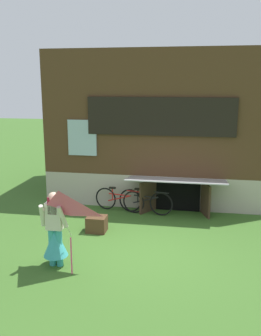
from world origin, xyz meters
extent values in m
plane|color=#386023|center=(0.00, 0.00, 0.00)|extent=(60.00, 60.00, 0.00)
cube|color=#ADA393|center=(0.00, 5.21, 0.52)|extent=(7.33, 4.42, 1.04)
cube|color=#4C331E|center=(0.00, 5.21, 2.93)|extent=(7.33, 4.42, 3.77)
cube|color=black|center=(0.00, 2.96, 2.86)|extent=(4.37, 0.08, 1.12)
cube|color=#9EB7C6|center=(0.00, 2.98, 2.86)|extent=(4.21, 0.04, 1.00)
cube|color=#9EB7C6|center=(-2.40, 2.97, 2.18)|extent=(0.90, 0.06, 1.10)
cube|color=black|center=(0.54, 2.98, 0.48)|extent=(1.40, 0.03, 0.96)
cube|color=#3D2B1E|center=(-0.31, 2.70, 0.48)|extent=(0.44, 0.61, 0.96)
cube|color=#3D2B1E|center=(1.39, 2.70, 0.48)|extent=(0.29, 0.68, 0.96)
cube|color=#B2B2B7|center=(0.54, 2.45, 1.09)|extent=(2.85, 1.09, 0.18)
cylinder|color=teal|center=(-1.88, -1.02, 0.41)|extent=(0.14, 0.14, 0.83)
cylinder|color=teal|center=(-1.72, -1.02, 0.41)|extent=(0.14, 0.14, 0.83)
cone|color=teal|center=(-1.80, -1.02, 0.54)|extent=(0.52, 0.52, 0.62)
cube|color=beige|center=(-1.80, -1.02, 1.12)|extent=(0.34, 0.20, 0.59)
cylinder|color=beige|center=(-2.02, -1.12, 1.15)|extent=(0.17, 0.33, 0.54)
cylinder|color=beige|center=(-1.58, -1.12, 1.15)|extent=(0.17, 0.33, 0.54)
cube|color=maroon|center=(-1.80, -1.08, 1.36)|extent=(0.20, 0.08, 0.36)
sphere|color=#D8AD8E|center=(-1.80, -1.02, 1.52)|extent=(0.22, 0.22, 0.22)
pyramid|color=#E54C7F|center=(-1.48, -1.57, 1.40)|extent=(1.04, 0.73, 0.71)
cylinder|color=beige|center=(-1.45, -1.27, 1.02)|extent=(0.01, 0.57, 0.63)
cylinder|color=#E54C7F|center=(-1.35, -1.32, 0.40)|extent=(0.03, 0.03, 0.80)
torus|color=black|center=(0.12, 2.45, 0.35)|extent=(0.71, 0.17, 0.71)
torus|color=black|center=(-0.83, 2.62, 0.35)|extent=(0.71, 0.17, 0.71)
cylinder|color=black|center=(-0.36, 2.53, 0.54)|extent=(0.72, 0.16, 0.04)
cylinder|color=black|center=(-0.36, 2.53, 0.42)|extent=(0.79, 0.17, 0.29)
cylinder|color=black|center=(-0.60, 2.57, 0.54)|extent=(0.04, 0.04, 0.40)
cube|color=black|center=(-0.60, 2.57, 0.74)|extent=(0.20, 0.08, 0.05)
cylinder|color=black|center=(0.12, 2.45, 0.70)|extent=(0.44, 0.10, 0.03)
torus|color=black|center=(-0.72, 2.53, 0.34)|extent=(0.68, 0.19, 0.68)
torus|color=black|center=(-1.62, 2.72, 0.34)|extent=(0.68, 0.19, 0.68)
cylinder|color=red|center=(-1.17, 2.62, 0.52)|extent=(0.69, 0.18, 0.04)
cylinder|color=red|center=(-1.17, 2.62, 0.41)|extent=(0.75, 0.20, 0.28)
cylinder|color=red|center=(-1.40, 2.67, 0.52)|extent=(0.04, 0.04, 0.38)
cube|color=black|center=(-1.40, 2.67, 0.71)|extent=(0.20, 0.08, 0.05)
cylinder|color=red|center=(-0.72, 2.53, 0.68)|extent=(0.44, 0.12, 0.03)
cube|color=#4C331E|center=(-1.43, 0.94, 0.21)|extent=(0.51, 0.43, 0.42)
camera|label=1|loc=(1.06, -8.02, 3.84)|focal=40.09mm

